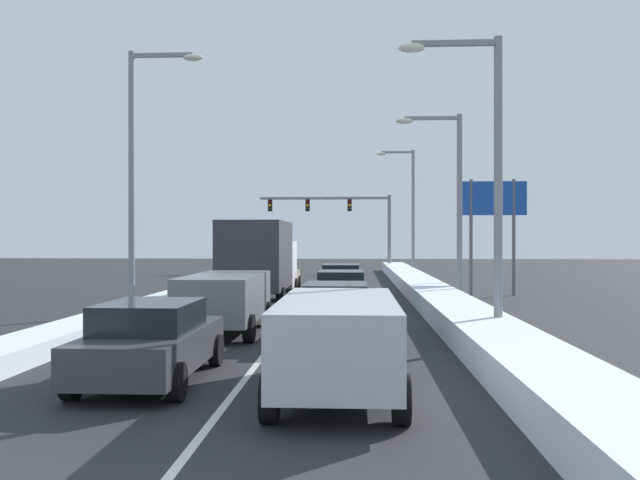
{
  "coord_description": "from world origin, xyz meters",
  "views": [
    {
      "loc": [
        2.09,
        -4.92,
        2.7
      ],
      "look_at": [
        0.16,
        32.14,
        2.61
      ],
      "focal_mm": 37.18,
      "sensor_mm": 36.0,
      "label": 1
    }
  ],
  "objects_px": {
    "suv_gray_center_lane_second": "(225,297)",
    "roadside_sign_right": "(492,211)",
    "suv_silver_right_lane_nearest": "(338,337)",
    "sedan_tan_center_lane_fourth": "(279,275)",
    "sedan_black_right_lane_second": "(336,311)",
    "sedan_maroon_right_lane_fourth": "(341,280)",
    "street_lamp_right_far": "(408,202)",
    "sedan_green_right_lane_third": "(341,291)",
    "street_lamp_right_near": "(483,159)",
    "sedan_charcoal_center_lane_nearest": "(152,341)",
    "street_lamp_left_mid": "(141,160)",
    "street_lamp_right_mid": "(450,190)",
    "box_truck_center_lane_third": "(260,258)",
    "traffic_light_gantry": "(343,213)"
  },
  "relations": [
    {
      "from": "suv_gray_center_lane_second",
      "to": "roadside_sign_right",
      "type": "relative_size",
      "value": 0.89
    },
    {
      "from": "suv_silver_right_lane_nearest",
      "to": "sedan_tan_center_lane_fourth",
      "type": "height_order",
      "value": "suv_silver_right_lane_nearest"
    },
    {
      "from": "sedan_black_right_lane_second",
      "to": "sedan_maroon_right_lane_fourth",
      "type": "bearing_deg",
      "value": 90.56
    },
    {
      "from": "suv_silver_right_lane_nearest",
      "to": "street_lamp_right_far",
      "type": "bearing_deg",
      "value": 83.44
    },
    {
      "from": "suv_gray_center_lane_second",
      "to": "sedan_tan_center_lane_fourth",
      "type": "height_order",
      "value": "suv_gray_center_lane_second"
    },
    {
      "from": "suv_silver_right_lane_nearest",
      "to": "suv_gray_center_lane_second",
      "type": "relative_size",
      "value": 1.0
    },
    {
      "from": "sedan_green_right_lane_third",
      "to": "street_lamp_right_near",
      "type": "xyz_separation_m",
      "value": [
        3.77,
        -7.25,
        3.95
      ]
    },
    {
      "from": "sedan_maroon_right_lane_fourth",
      "to": "street_lamp_right_far",
      "type": "bearing_deg",
      "value": 74.45
    },
    {
      "from": "street_lamp_right_far",
      "to": "roadside_sign_right",
      "type": "bearing_deg",
      "value": -79.12
    },
    {
      "from": "suv_silver_right_lane_nearest",
      "to": "sedan_black_right_lane_second",
      "type": "xyz_separation_m",
      "value": [
        -0.21,
        6.3,
        -0.25
      ]
    },
    {
      "from": "suv_silver_right_lane_nearest",
      "to": "sedan_charcoal_center_lane_nearest",
      "type": "distance_m",
      "value": 3.69
    },
    {
      "from": "suv_silver_right_lane_nearest",
      "to": "street_lamp_right_near",
      "type": "height_order",
      "value": "street_lamp_right_near"
    },
    {
      "from": "suv_silver_right_lane_nearest",
      "to": "suv_gray_center_lane_second",
      "type": "distance_m",
      "value": 8.11
    },
    {
      "from": "street_lamp_right_far",
      "to": "street_lamp_left_mid",
      "type": "height_order",
      "value": "street_lamp_left_mid"
    },
    {
      "from": "sedan_charcoal_center_lane_nearest",
      "to": "street_lamp_right_mid",
      "type": "bearing_deg",
      "value": 62.15
    },
    {
      "from": "sedan_maroon_right_lane_fourth",
      "to": "sedan_charcoal_center_lane_nearest",
      "type": "relative_size",
      "value": 1.0
    },
    {
      "from": "sedan_maroon_right_lane_fourth",
      "to": "roadside_sign_right",
      "type": "distance_m",
      "value": 7.93
    },
    {
      "from": "sedan_black_right_lane_second",
      "to": "sedan_green_right_lane_third",
      "type": "xyz_separation_m",
      "value": [
        0.01,
        6.73,
        0.0
      ]
    },
    {
      "from": "suv_gray_center_lane_second",
      "to": "sedan_green_right_lane_third",
      "type": "bearing_deg",
      "value": 60.59
    },
    {
      "from": "suv_silver_right_lane_nearest",
      "to": "street_lamp_right_mid",
      "type": "relative_size",
      "value": 0.64
    },
    {
      "from": "street_lamp_left_mid",
      "to": "suv_silver_right_lane_nearest",
      "type": "bearing_deg",
      "value": -58.17
    },
    {
      "from": "sedan_maroon_right_lane_fourth",
      "to": "box_truck_center_lane_third",
      "type": "relative_size",
      "value": 0.62
    },
    {
      "from": "suv_gray_center_lane_second",
      "to": "box_truck_center_lane_third",
      "type": "bearing_deg",
      "value": 91.01
    },
    {
      "from": "sedan_tan_center_lane_fourth",
      "to": "street_lamp_left_mid",
      "type": "xyz_separation_m",
      "value": [
        -3.6,
        -11.32,
        4.72
      ]
    },
    {
      "from": "sedan_maroon_right_lane_fourth",
      "to": "street_lamp_right_near",
      "type": "height_order",
      "value": "street_lamp_right_near"
    },
    {
      "from": "sedan_tan_center_lane_fourth",
      "to": "roadside_sign_right",
      "type": "xyz_separation_m",
      "value": [
        10.46,
        -2.62,
        3.25
      ]
    },
    {
      "from": "sedan_maroon_right_lane_fourth",
      "to": "street_lamp_left_mid",
      "type": "bearing_deg",
      "value": -132.39
    },
    {
      "from": "box_truck_center_lane_third",
      "to": "street_lamp_left_mid",
      "type": "relative_size",
      "value": 0.77
    },
    {
      "from": "suv_gray_center_lane_second",
      "to": "box_truck_center_lane_third",
      "type": "distance_m",
      "value": 7.84
    },
    {
      "from": "sedan_tan_center_lane_fourth",
      "to": "street_lamp_left_mid",
      "type": "height_order",
      "value": "street_lamp_left_mid"
    },
    {
      "from": "sedan_charcoal_center_lane_nearest",
      "to": "suv_silver_right_lane_nearest",
      "type": "bearing_deg",
      "value": -15.77
    },
    {
      "from": "suv_silver_right_lane_nearest",
      "to": "box_truck_center_lane_third",
      "type": "distance_m",
      "value": 15.59
    },
    {
      "from": "street_lamp_right_mid",
      "to": "sedan_charcoal_center_lane_nearest",
      "type": "bearing_deg",
      "value": -117.85
    },
    {
      "from": "sedan_charcoal_center_lane_nearest",
      "to": "traffic_light_gantry",
      "type": "height_order",
      "value": "traffic_light_gantry"
    },
    {
      "from": "street_lamp_left_mid",
      "to": "roadside_sign_right",
      "type": "xyz_separation_m",
      "value": [
        14.06,
        8.7,
        -1.47
      ]
    },
    {
      "from": "sedan_tan_center_lane_fourth",
      "to": "roadside_sign_right",
      "type": "relative_size",
      "value": 0.82
    },
    {
      "from": "roadside_sign_right",
      "to": "street_lamp_right_near",
      "type": "bearing_deg",
      "value": -102.47
    },
    {
      "from": "street_lamp_right_mid",
      "to": "street_lamp_right_near",
      "type": "bearing_deg",
      "value": -93.21
    },
    {
      "from": "suv_silver_right_lane_nearest",
      "to": "sedan_black_right_lane_second",
      "type": "relative_size",
      "value": 1.09
    },
    {
      "from": "suv_silver_right_lane_nearest",
      "to": "street_lamp_right_far",
      "type": "distance_m",
      "value": 35.4
    },
    {
      "from": "suv_gray_center_lane_second",
      "to": "street_lamp_right_near",
      "type": "height_order",
      "value": "street_lamp_right_near"
    },
    {
      "from": "suv_silver_right_lane_nearest",
      "to": "sedan_charcoal_center_lane_nearest",
      "type": "height_order",
      "value": "suv_silver_right_lane_nearest"
    },
    {
      "from": "suv_silver_right_lane_nearest",
      "to": "street_lamp_right_far",
      "type": "xyz_separation_m",
      "value": [
        4.01,
        34.91,
        4.23
      ]
    },
    {
      "from": "traffic_light_gantry",
      "to": "roadside_sign_right",
      "type": "relative_size",
      "value": 1.93
    },
    {
      "from": "box_truck_center_lane_third",
      "to": "sedan_tan_center_lane_fourth",
      "type": "distance_m",
      "value": 7.94
    },
    {
      "from": "street_lamp_left_mid",
      "to": "roadside_sign_right",
      "type": "relative_size",
      "value": 1.69
    },
    {
      "from": "suv_gray_center_lane_second",
      "to": "traffic_light_gantry",
      "type": "relative_size",
      "value": 0.46
    },
    {
      "from": "suv_silver_right_lane_nearest",
      "to": "sedan_charcoal_center_lane_nearest",
      "type": "bearing_deg",
      "value": 164.23
    },
    {
      "from": "sedan_charcoal_center_lane_nearest",
      "to": "roadside_sign_right",
      "type": "height_order",
      "value": "roadside_sign_right"
    },
    {
      "from": "sedan_maroon_right_lane_fourth",
      "to": "traffic_light_gantry",
      "type": "distance_m",
      "value": 23.25
    }
  ]
}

